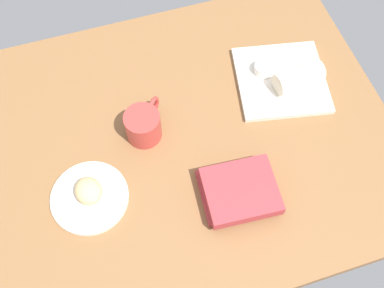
# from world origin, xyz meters

# --- Properties ---
(dining_table) EXTENTS (1.10, 0.90, 0.04)m
(dining_table) POSITION_xyz_m (0.00, 0.00, 0.02)
(dining_table) COLOR brown
(dining_table) RESTS_ON ground
(round_plate) EXTENTS (0.19, 0.19, 0.01)m
(round_plate) POSITION_xyz_m (-0.29, -0.10, 0.05)
(round_plate) COLOR silver
(round_plate) RESTS_ON dining_table
(scone_pastry) EXTENTS (0.08, 0.09, 0.05)m
(scone_pastry) POSITION_xyz_m (-0.28, -0.09, 0.08)
(scone_pastry) COLOR tan
(scone_pastry) RESTS_ON round_plate
(square_plate) EXTENTS (0.29, 0.29, 0.02)m
(square_plate) POSITION_xyz_m (0.30, 0.09, 0.05)
(square_plate) COLOR silver
(square_plate) RESTS_ON dining_table
(sauce_cup) EXTENTS (0.06, 0.06, 0.03)m
(sauce_cup) POSITION_xyz_m (0.26, 0.13, 0.07)
(sauce_cup) COLOR silver
(sauce_cup) RESTS_ON square_plate
(breakfast_wrap) EXTENTS (0.14, 0.08, 0.06)m
(breakfast_wrap) POSITION_xyz_m (0.34, 0.06, 0.09)
(breakfast_wrap) COLOR beige
(breakfast_wrap) RESTS_ON square_plate
(book_stack) EXTENTS (0.20, 0.17, 0.06)m
(book_stack) POSITION_xyz_m (0.07, -0.20, 0.07)
(book_stack) COLOR #A53338
(book_stack) RESTS_ON dining_table
(coffee_mug) EXTENTS (0.11, 0.12, 0.09)m
(coffee_mug) POSITION_xyz_m (-0.11, 0.04, 0.08)
(coffee_mug) COLOR #B23833
(coffee_mug) RESTS_ON dining_table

